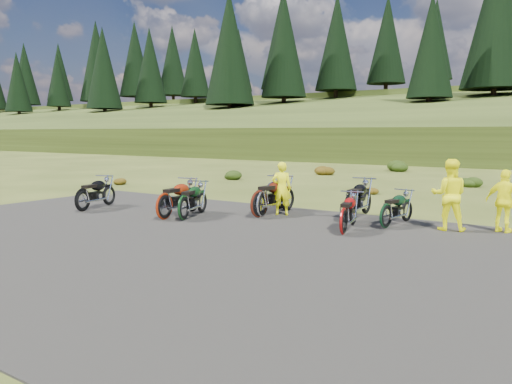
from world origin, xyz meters
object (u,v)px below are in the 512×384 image
Objects in this scene: motorcycle_7 at (386,229)px; person_middle at (282,189)px; motorcycle_0 at (83,212)px; motorcycle_3 at (262,218)px.

motorcycle_7 is 3.55m from person_middle.
motorcycle_7 is at bearing 148.83° from person_middle.
motorcycle_3 reaches higher than motorcycle_0.
motorcycle_0 is 9.51m from motorcycle_7.
person_middle is (0.31, 0.63, 0.83)m from motorcycle_3.
motorcycle_0 is at bearing 114.75° from motorcycle_7.
motorcycle_0 is 1.28× the size of person_middle.
person_middle reaches higher than motorcycle_3.
person_middle reaches higher than motorcycle_7.
motorcycle_3 is 1.21× the size of motorcycle_7.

